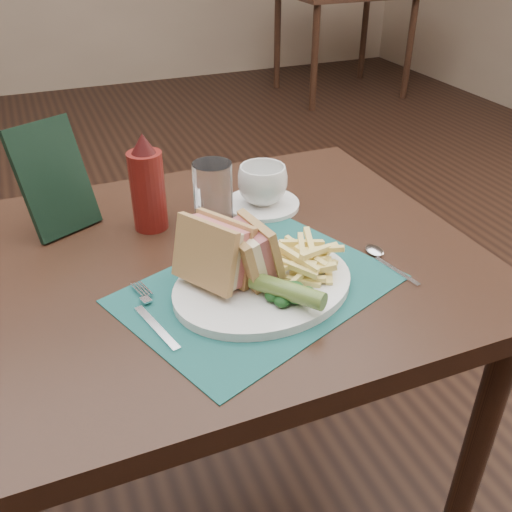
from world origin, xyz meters
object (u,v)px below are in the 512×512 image
at_px(table_bg_right, 342,43).
at_px(drinking_glass, 213,196).
at_px(sandwich_half_a, 205,257).
at_px(saucer, 262,204).
at_px(ketchup_bottle, 147,182).
at_px(placemat, 259,288).
at_px(sandwich_half_b, 238,254).
at_px(table_main, 224,404).
at_px(coffee_cup, 262,184).
at_px(check_presenter, 54,179).
at_px(plate, 263,285).

xyz_separation_m(table_bg_right, drinking_glass, (-2.01, -3.00, 0.44)).
height_order(sandwich_half_a, drinking_glass, same).
height_order(saucer, ketchup_bottle, ketchup_bottle).
distance_m(placemat, sandwich_half_b, 0.07).
relative_size(table_main, placemat, 2.16).
relative_size(sandwich_half_a, sandwich_half_b, 1.16).
bearing_deg(coffee_cup, check_presenter, 170.53).
relative_size(sandwich_half_b, coffee_cup, 0.98).
bearing_deg(sandwich_half_a, sandwich_half_b, -32.55).
xyz_separation_m(sandwich_half_a, coffee_cup, (0.20, 0.25, -0.02)).
relative_size(table_bg_right, sandwich_half_a, 8.02).
bearing_deg(drinking_glass, saucer, 20.73).
bearing_deg(saucer, sandwich_half_b, -120.12).
bearing_deg(sandwich_half_a, saucer, 20.39).
relative_size(table_bg_right, coffee_cup, 9.05).
bearing_deg(coffee_cup, table_bg_right, 57.33).
distance_m(table_bg_right, check_presenter, 3.71).
bearing_deg(check_presenter, sandwich_half_b, -79.95).
distance_m(table_main, table_bg_right, 3.70).
xyz_separation_m(ketchup_bottle, check_presenter, (-0.16, 0.06, 0.01)).
distance_m(plate, sandwich_half_b, 0.07).
relative_size(placemat, coffee_cup, 4.19).
xyz_separation_m(table_bg_right, plate, (-2.01, -3.23, 0.38)).
bearing_deg(table_main, coffee_cup, 43.91).
bearing_deg(ketchup_bottle, table_main, -58.91).
xyz_separation_m(table_bg_right, sandwich_half_b, (-2.04, -3.21, 0.44)).
distance_m(table_main, check_presenter, 0.57).
distance_m(table_bg_right, coffee_cup, 3.53).
height_order(sandwich_half_b, coffee_cup, sandwich_half_b).
height_order(plate, coffee_cup, coffee_cup).
bearing_deg(table_main, table_bg_right, 56.61).
xyz_separation_m(drinking_glass, check_presenter, (-0.27, 0.11, 0.04)).
xyz_separation_m(sandwich_half_b, coffee_cup, (0.15, 0.26, -0.02)).
relative_size(plate, sandwich_half_a, 2.67).
distance_m(coffee_cup, ketchup_bottle, 0.23).
bearing_deg(saucer, sandwich_half_a, -128.43).
bearing_deg(coffee_cup, saucer, 0.00).
xyz_separation_m(sandwich_half_b, saucer, (0.15, 0.26, -0.06)).
relative_size(sandwich_half_a, drinking_glass, 0.86).
relative_size(placemat, sandwich_half_a, 3.71).
height_order(table_bg_right, check_presenter, check_presenter).
bearing_deg(drinking_glass, placemat, -90.05).
distance_m(table_main, sandwich_half_b, 0.46).
height_order(sandwich_half_b, saucer, sandwich_half_b).
relative_size(placemat, drinking_glass, 3.20).
bearing_deg(table_bg_right, table_main, -123.39).
bearing_deg(table_main, plate, -76.85).
height_order(sandwich_half_a, ketchup_bottle, ketchup_bottle).
relative_size(table_main, drinking_glass, 6.92).
bearing_deg(table_bg_right, sandwich_half_b, -122.47).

